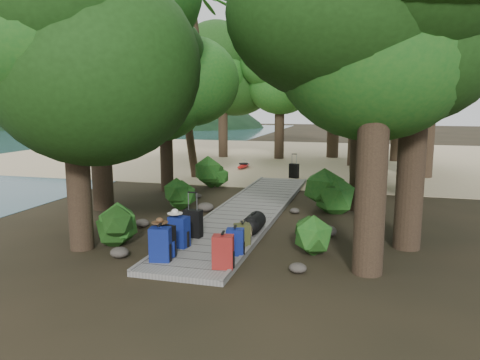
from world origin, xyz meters
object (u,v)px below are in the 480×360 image
(backpack_right_d, at_px, (242,233))
(backpack_right_a, at_px, (223,250))
(suitcase_on_boardwalk, at_px, (193,223))
(duffel_right_khaki, at_px, (244,230))
(duffel_right_black, at_px, (254,223))
(backpack_right_c, at_px, (235,240))
(lone_suitcase_on_sand, at_px, (294,171))
(backpack_left_a, at_px, (160,242))
(backpack_left_d, at_px, (190,223))
(backpack_right_b, at_px, (223,247))
(sun_lounger, at_px, (375,169))
(backpack_left_c, at_px, (179,230))
(kayak, at_px, (244,165))
(backpack_left_b, at_px, (164,240))

(backpack_right_d, bearing_deg, backpack_right_a, -111.88)
(suitcase_on_boardwalk, bearing_deg, duffel_right_khaki, 15.82)
(duffel_right_black, bearing_deg, backpack_right_c, -87.41)
(backpack_right_d, distance_m, duffel_right_khaki, 0.57)
(suitcase_on_boardwalk, bearing_deg, backpack_right_c, -31.49)
(lone_suitcase_on_sand, bearing_deg, backpack_left_a, -76.32)
(backpack_left_d, height_order, duffel_right_black, backpack_left_d)
(suitcase_on_boardwalk, bearing_deg, backpack_left_d, 128.31)
(backpack_right_c, height_order, duffel_right_black, backpack_right_c)
(backpack_right_b, height_order, lone_suitcase_on_sand, backpack_right_b)
(backpack_left_a, height_order, duffel_right_black, backpack_left_a)
(sun_lounger, bearing_deg, lone_suitcase_on_sand, -136.90)
(sun_lounger, bearing_deg, duffel_right_black, -90.73)
(backpack_left_c, bearing_deg, backpack_left_a, -80.72)
(backpack_left_d, bearing_deg, kayak, 89.32)
(backpack_right_b, relative_size, suitcase_on_boardwalk, 0.93)
(backpack_right_a, xyz_separation_m, suitcase_on_boardwalk, (-1.37, 1.89, -0.03))
(backpack_right_a, bearing_deg, backpack_left_b, 158.23)
(backpack_left_a, relative_size, backpack_right_d, 1.43)
(backpack_left_a, relative_size, backpack_right_a, 1.07)
(backpack_right_d, distance_m, kayak, 13.50)
(backpack_right_a, height_order, sun_lounger, backpack_right_a)
(backpack_right_b, distance_m, backpack_right_d, 1.24)
(backpack_left_c, height_order, kayak, backpack_left_c)
(backpack_left_b, relative_size, backpack_right_a, 1.03)
(suitcase_on_boardwalk, bearing_deg, sun_lounger, 75.17)
(lone_suitcase_on_sand, bearing_deg, sun_lounger, 46.48)
(backpack_left_a, relative_size, lone_suitcase_on_sand, 1.24)
(backpack_right_c, bearing_deg, duffel_right_black, 81.91)
(backpack_right_a, bearing_deg, backpack_left_a, 168.23)
(duffel_right_black, bearing_deg, backpack_left_b, -118.19)
(backpack_right_b, height_order, kayak, backpack_right_b)
(backpack_right_c, distance_m, backpack_right_d, 0.70)
(duffel_right_khaki, xyz_separation_m, kayak, (-3.36, 12.49, -0.12))
(backpack_left_a, height_order, backpack_left_c, backpack_left_a)
(backpack_left_a, xyz_separation_m, backpack_right_d, (1.37, 1.52, -0.12))
(backpack_left_c, relative_size, backpack_left_d, 1.41)
(suitcase_on_boardwalk, height_order, lone_suitcase_on_sand, suitcase_on_boardwalk)
(backpack_left_b, height_order, suitcase_on_boardwalk, backpack_left_b)
(backpack_left_c, distance_m, backpack_right_c, 1.42)
(backpack_right_c, distance_m, sun_lounger, 13.64)
(backpack_left_b, bearing_deg, backpack_left_d, 107.16)
(backpack_right_d, bearing_deg, duffel_right_black, 67.44)
(backpack_left_c, bearing_deg, backpack_right_d, 29.58)
(backpack_left_b, relative_size, backpack_right_c, 1.20)
(kayak, bearing_deg, backpack_left_b, -79.90)
(duffel_right_khaki, distance_m, kayak, 12.93)
(duffel_right_khaki, distance_m, suitcase_on_boardwalk, 1.28)
(backpack_left_a, relative_size, kayak, 0.23)
(backpack_right_c, relative_size, suitcase_on_boardwalk, 0.94)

